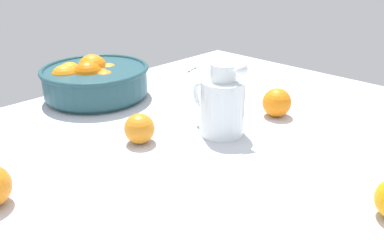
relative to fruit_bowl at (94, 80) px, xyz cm
name	(u,v)px	position (x,y,z in cm)	size (l,w,h in cm)	color
ground_plane	(190,149)	(-1.77, -38.05, -6.55)	(133.15, 98.09, 3.00)	silver
fruit_bowl	(94,80)	(0.00, 0.00, 0.00)	(28.94, 28.94, 11.16)	#234C56
juice_pitcher	(222,108)	(6.49, -39.74, 0.92)	(9.76, 14.25, 16.78)	white
loose_orange_0	(140,129)	(-8.93, -30.31, -1.83)	(6.43, 6.43, 6.43)	orange
loose_orange_2	(277,103)	(23.27, -43.17, -1.55)	(6.99, 6.99, 6.99)	orange
herb_sprig_1	(192,69)	(37.28, -1.12, -4.79)	(8.28, 2.84, 0.94)	#408843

